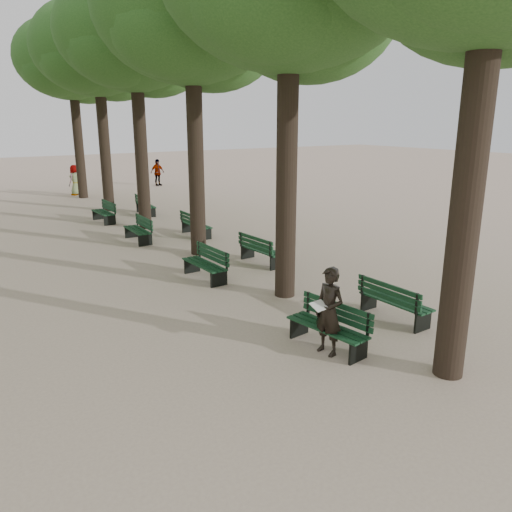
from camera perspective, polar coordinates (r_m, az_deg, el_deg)
ground at (r=10.13m, az=6.53°, el=-10.88°), size 120.00×120.00×0.00m
tree_central_2 at (r=16.97m, az=-7.42°, el=26.10°), size 6.00×6.00×9.95m
tree_central_3 at (r=21.50m, az=-13.77°, el=23.51°), size 6.00×6.00×9.95m
tree_central_4 at (r=26.21m, az=-17.73°, el=21.71°), size 6.00×6.00×9.95m
tree_central_5 at (r=31.01m, az=-20.42°, el=20.40°), size 6.00×6.00×9.95m
bench_left_0 at (r=10.24m, az=8.13°, el=-8.95°), size 0.81×1.86×0.92m
bench_left_1 at (r=14.41m, az=-5.87°, el=-1.61°), size 0.63×1.82×0.92m
bench_left_2 at (r=19.27m, az=-13.34°, el=2.41°), size 0.61×1.81×0.92m
bench_left_3 at (r=23.33m, az=-17.01°, el=4.37°), size 0.63×1.82×0.92m
bench_right_0 at (r=11.93m, az=15.56°, el=-5.80°), size 0.63×1.82×0.92m
bench_right_1 at (r=15.88m, az=0.67°, el=0.08°), size 0.66×1.83×0.92m
bench_right_2 at (r=19.82m, az=-6.83°, el=3.07°), size 0.59×1.81×0.92m
bench_right_3 at (r=24.74m, az=-12.47°, el=5.28°), size 0.75×1.85×0.92m
man_with_map at (r=9.79m, az=8.34°, el=-6.28°), size 0.66×0.75×1.76m
pedestrian_c at (r=35.43m, az=-11.21°, el=9.35°), size 1.12×0.58×1.81m
pedestrian_d at (r=32.28m, az=-19.96°, el=8.16°), size 0.94×0.80×1.81m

